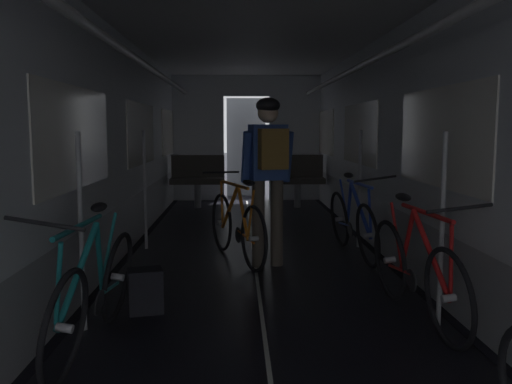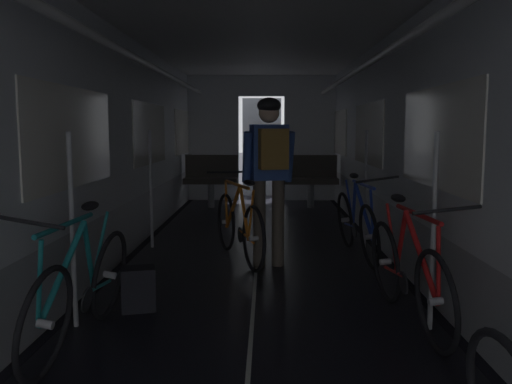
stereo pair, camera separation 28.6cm
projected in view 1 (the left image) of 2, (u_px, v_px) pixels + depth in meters
The scene contains 9 objects.
train_car_shell at pixel (256, 99), 5.15m from camera, with size 3.14×12.34×2.57m.
bench_seat_far_left at pixel (198, 176), 9.69m from camera, with size 0.98×0.51×0.95m.
bench_seat_far_right at pixel (297, 176), 9.75m from camera, with size 0.98×0.51×0.95m.
bicycle_teal at pixel (94, 291), 3.46m from camera, with size 0.46×1.70×0.96m.
bicycle_blue at pixel (353, 222), 5.99m from camera, with size 0.47×1.69×0.95m.
bicycle_red at pixel (416, 270), 3.97m from camera, with size 0.45×1.69×0.95m.
person_cyclist_aisle at pixel (268, 163), 5.45m from camera, with size 0.56×0.46×1.73m.
bicycle_orange_in_aisle at pixel (237, 225), 5.78m from camera, with size 0.70×1.60×0.93m.
backpack_on_floor at pixel (145, 291), 4.16m from camera, with size 0.26×0.20×0.34m, color black.
Camera 1 is at (-0.18, -1.61, 1.42)m, focal length 37.74 mm.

